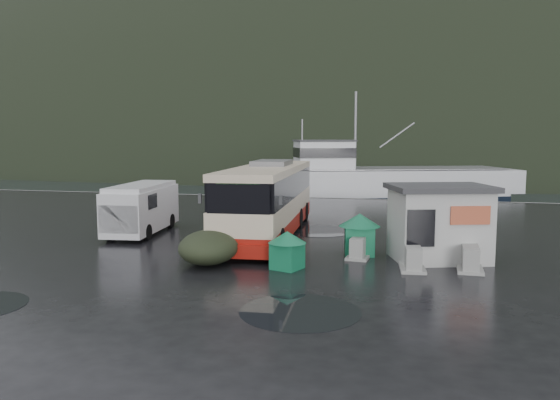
% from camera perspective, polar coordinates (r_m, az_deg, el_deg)
% --- Properties ---
extents(ground, '(160.00, 160.00, 0.00)m').
position_cam_1_polar(ground, '(22.17, -6.21, -5.28)').
color(ground, black).
rests_on(ground, ground).
extents(harbor_water, '(300.00, 180.00, 0.02)m').
position_cam_1_polar(harbor_water, '(130.78, 9.63, 4.49)').
color(harbor_water, black).
rests_on(harbor_water, ground).
extents(quay_edge, '(160.00, 0.60, 1.50)m').
position_cam_1_polar(quay_edge, '(41.37, 2.79, 0.27)').
color(quay_edge, '#999993').
rests_on(quay_edge, ground).
extents(headland, '(780.00, 540.00, 570.00)m').
position_cam_1_polar(headland, '(270.56, 13.39, 5.43)').
color(headland, black).
rests_on(headland, ground).
extents(coach_bus, '(3.79, 12.40, 3.46)m').
position_cam_1_polar(coach_bus, '(25.64, -1.20, -3.63)').
color(coach_bus, beige).
rests_on(coach_bus, ground).
extents(white_van, '(2.54, 5.84, 2.36)m').
position_cam_1_polar(white_van, '(26.84, -14.16, -3.36)').
color(white_van, silver).
rests_on(white_van, ground).
extents(waste_bin_left, '(1.30, 1.30, 1.61)m').
position_cam_1_polar(waste_bin_left, '(21.55, 8.26, -5.65)').
color(waste_bin_left, '#136E46').
rests_on(waste_bin_left, ground).
extents(waste_bin_right, '(1.23, 1.23, 1.32)m').
position_cam_1_polar(waste_bin_right, '(19.07, 0.75, -7.20)').
color(waste_bin_right, '#136E46').
rests_on(waste_bin_right, ground).
extents(dome_tent, '(2.52, 3.28, 1.19)m').
position_cam_1_polar(dome_tent, '(20.08, -7.38, -6.55)').
color(dome_tent, '#262E1B').
rests_on(dome_tent, ground).
extents(ticket_kiosk, '(4.21, 3.62, 2.80)m').
position_cam_1_polar(ticket_kiosk, '(21.25, 16.16, -6.02)').
color(ticket_kiosk, '#BCBBB7').
rests_on(ticket_kiosk, ground).
extents(jersey_barrier_a, '(0.95, 1.73, 0.84)m').
position_cam_1_polar(jersey_barrier_a, '(19.58, 13.63, -7.02)').
color(jersey_barrier_a, '#999993').
rests_on(jersey_barrier_a, ground).
extents(jersey_barrier_b, '(0.95, 1.67, 0.80)m').
position_cam_1_polar(jersey_barrier_b, '(21.07, 8.26, -5.93)').
color(jersey_barrier_b, '#999993').
rests_on(jersey_barrier_b, ground).
extents(jersey_barrier_c, '(0.93, 1.74, 0.85)m').
position_cam_1_polar(jersey_barrier_c, '(20.03, 19.19, -6.89)').
color(jersey_barrier_c, '#999993').
rests_on(jersey_barrier_c, ground).
extents(fishing_trawler, '(25.00, 13.12, 9.83)m').
position_cam_1_polar(fishing_trawler, '(49.65, 10.97, 1.21)').
color(fishing_trawler, silver).
rests_on(fishing_trawler, ground).
extents(puddles, '(11.74, 17.01, 0.01)m').
position_cam_1_polar(puddles, '(19.49, -3.62, -6.89)').
color(puddles, black).
rests_on(puddles, ground).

